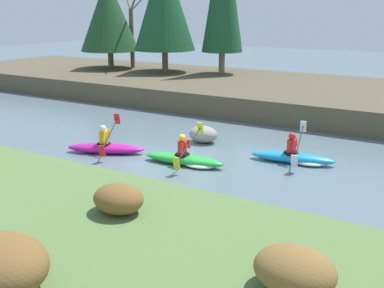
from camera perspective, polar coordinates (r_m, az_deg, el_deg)
name	(u,v)px	position (r m, az deg, el deg)	size (l,w,h in m)	color
ground_plane	(174,160)	(14.90, -2.30, -2.06)	(90.00, 90.00, 0.00)	slate
riverbank_far	(282,94)	(24.20, 11.37, 6.26)	(44.00, 9.64, 1.06)	brown
conifer_tree_far_left	(109,14)	(30.31, -10.56, 15.97)	(3.76, 3.76, 5.81)	brown
conifer_tree_left	(164,1)	(28.09, -3.57, 17.67)	(3.73, 3.73, 7.09)	brown
bare_tree_upstream	(132,31)	(30.54, -7.59, 14.04)	(2.81, 2.77, 5.02)	brown
shrub_clump_second	(118,199)	(9.14, -9.32, -6.86)	(1.07, 0.89, 0.58)	brown
shrub_clump_far_end	(295,270)	(6.85, 12.89, -15.34)	(1.21, 1.01, 0.65)	brown
kayaker_lead	(296,157)	(14.94, 13.06, -1.63)	(2.79, 2.06, 1.20)	#1993D6
kayaker_middle	(187,159)	(14.36, -0.62, -1.93)	(2.79, 2.07, 1.20)	green
kayaker_trailing	(106,147)	(15.82, -10.85, -0.38)	(2.72, 1.97, 1.20)	#C61999
boulder_midstream	(203,134)	(16.79, 1.44, 1.26)	(1.11, 0.87, 0.63)	gray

